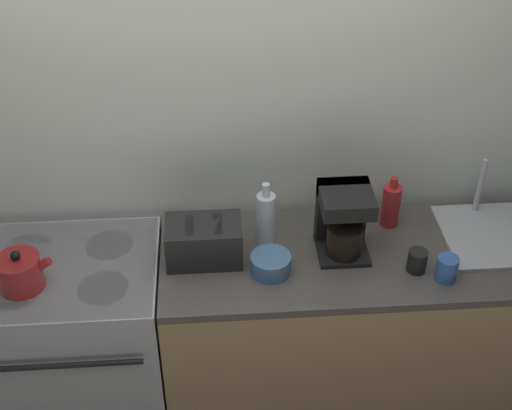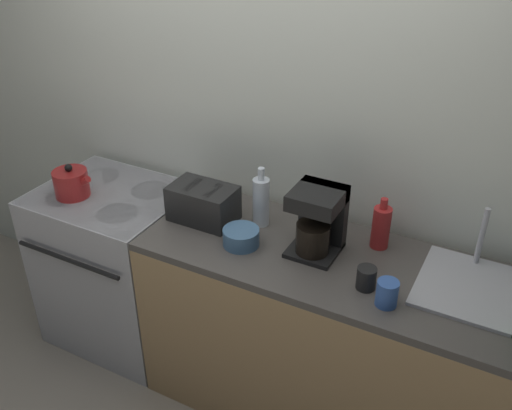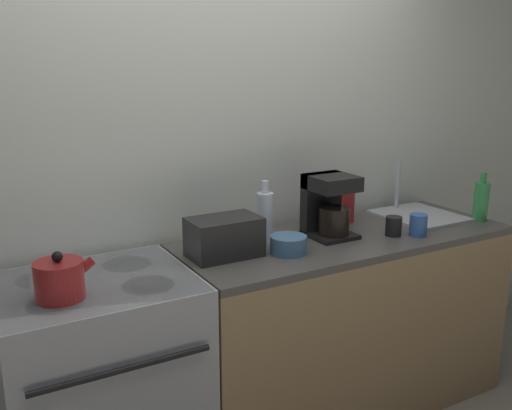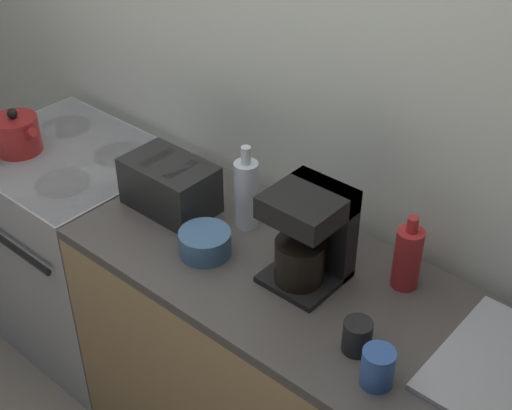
% 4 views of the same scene
% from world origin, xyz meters
% --- Properties ---
extents(ground_plane, '(12.00, 12.00, 0.00)m').
position_xyz_m(ground_plane, '(0.00, 0.00, 0.00)').
color(ground_plane, gray).
extents(wall_back, '(8.00, 0.05, 2.60)m').
position_xyz_m(wall_back, '(0.00, 0.71, 1.30)').
color(wall_back, silver).
rests_on(wall_back, ground_plane).
extents(stove, '(0.76, 0.68, 0.94)m').
position_xyz_m(stove, '(-0.64, 0.32, 0.48)').
color(stove, '#B7B7BC').
rests_on(stove, ground_plane).
extents(counter_block, '(1.71, 0.65, 0.94)m').
position_xyz_m(counter_block, '(0.61, 0.33, 0.47)').
color(counter_block, tan).
rests_on(counter_block, ground_plane).
extents(kettle, '(0.22, 0.18, 0.18)m').
position_xyz_m(kettle, '(-0.78, 0.22, 1.01)').
color(kettle, maroon).
rests_on(kettle, stove).
extents(toaster, '(0.31, 0.20, 0.17)m').
position_xyz_m(toaster, '(-0.06, 0.34, 1.02)').
color(toaster, black).
rests_on(toaster, counter_block).
extents(coffee_maker, '(0.21, 0.22, 0.31)m').
position_xyz_m(coffee_maker, '(0.52, 0.36, 1.09)').
color(coffee_maker, black).
rests_on(coffee_maker, counter_block).
extents(sink_tray, '(0.39, 0.44, 0.28)m').
position_xyz_m(sink_tray, '(1.17, 0.40, 0.95)').
color(sink_tray, '#B7B7BC').
rests_on(sink_tray, counter_block).
extents(bottle_clear, '(0.08, 0.08, 0.30)m').
position_xyz_m(bottle_clear, '(0.20, 0.43, 1.06)').
color(bottle_clear, silver).
rests_on(bottle_clear, counter_block).
extents(bottle_red, '(0.08, 0.08, 0.24)m').
position_xyz_m(bottle_red, '(0.76, 0.52, 1.04)').
color(bottle_red, '#B72828').
rests_on(bottle_red, counter_block).
extents(cup_blue, '(0.09, 0.09, 0.11)m').
position_xyz_m(cup_blue, '(0.90, 0.14, 0.99)').
color(cup_blue, '#3860B2').
rests_on(cup_blue, counter_block).
extents(cup_black, '(0.08, 0.08, 0.10)m').
position_xyz_m(cup_black, '(0.80, 0.20, 0.98)').
color(cup_black, black).
rests_on(cup_black, counter_block).
extents(bowl, '(0.16, 0.16, 0.08)m').
position_xyz_m(bowl, '(0.21, 0.23, 0.98)').
color(bowl, teal).
rests_on(bowl, counter_block).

